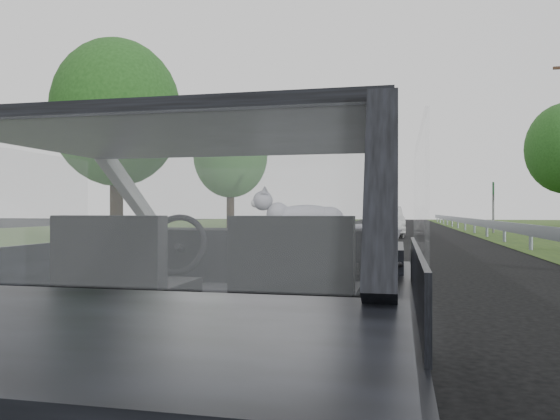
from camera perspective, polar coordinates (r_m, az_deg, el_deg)
The scene contains 10 objects.
subject_car at distance 2.69m, azimuth -5.61°, elevation -8.33°, with size 1.80×4.00×1.45m, color black.
dashboard at distance 3.27m, azimuth -2.20°, elevation -4.65°, with size 1.58×0.45×0.30m, color black.
driver_seat at distance 2.56m, azimuth -16.24°, elevation -5.23°, with size 0.50×0.72×0.42m, color black.
passenger_seat at distance 2.29m, azimuth 1.71°, elevation -5.85°, with size 0.50×0.72×0.42m, color black.
steering_wheel at distance 3.11m, azimuth -10.74°, elevation -3.58°, with size 0.36×0.36×0.04m, color black.
cat at distance 3.18m, azimuth 2.77°, elevation -0.58°, with size 0.56×0.17×0.25m, color slate.
other_car at distance 24.19m, azimuth 10.93°, elevation -1.18°, with size 1.57×3.97×1.31m, color silver.
highway_sign at distance 29.48m, azimuth 21.39°, elevation 0.23°, with size 0.10×1.02×2.55m, color #1C7032.
tree_5 at distance 22.84m, azimuth -16.71°, elevation 6.84°, with size 5.11×5.11×7.74m, color #1C4116, non-canonical shape.
tree_6 at distance 35.28m, azimuth -5.20°, elevation 3.98°, with size 4.78×4.78×7.24m, color #1C4116, non-canonical shape.
Camera 1 is at (0.82, -2.53, 1.11)m, focal length 35.00 mm.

